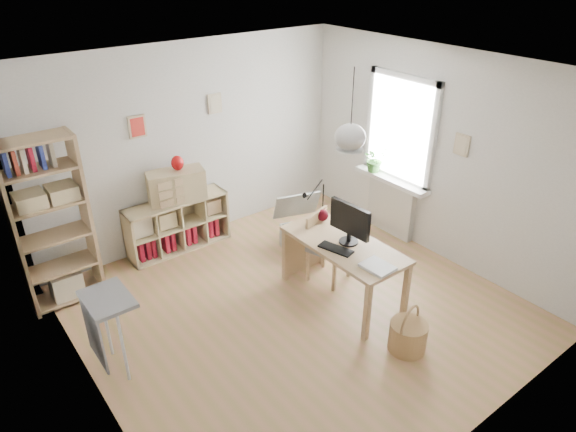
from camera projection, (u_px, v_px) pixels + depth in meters
ground at (297, 308)px, 5.94m from camera, size 4.50×4.50×0.00m
room_shell at (350, 137)px, 5.19m from camera, size 4.50×4.50×4.50m
window_unit at (401, 129)px, 6.82m from camera, size 0.07×1.16×1.46m
radiator at (391, 206)px, 7.35m from camera, size 0.10×0.80×0.80m
windowsill at (391, 180)px, 7.12m from camera, size 0.22×1.20×0.06m
desk at (344, 250)px, 5.82m from camera, size 0.70×1.50×0.75m
cube_shelf at (176, 228)px, 7.00m from camera, size 1.40×0.38×0.72m
tall_bookshelf at (49, 218)px, 5.59m from camera, size 0.80×0.38×2.00m
side_table at (103, 316)px, 4.77m from camera, size 0.40×0.55×0.85m
chair at (325, 243)px, 6.26m from camera, size 0.54×0.54×0.89m
wicker_basket at (408, 335)px, 5.26m from camera, size 0.39×0.39×0.54m
storage_chest at (306, 232)px, 7.05m from camera, size 0.83×0.89×0.69m
monitor at (350, 222)px, 5.66m from camera, size 0.22×0.55×0.48m
keyboard at (336, 249)px, 5.65m from camera, size 0.25×0.42×0.02m
task_lamp at (313, 199)px, 6.10m from camera, size 0.41×0.15×0.44m
yarn_ball at (323, 215)px, 6.21m from camera, size 0.14×0.14×0.14m
paper_tray at (378, 267)px, 5.32m from camera, size 0.28×0.34×0.03m
drawer_chest at (176, 186)px, 6.71m from camera, size 0.79×0.51×0.42m
red_vase at (177, 163)px, 6.59m from camera, size 0.16×0.16×0.20m
potted_plant at (375, 159)px, 7.23m from camera, size 0.37×0.33×0.36m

